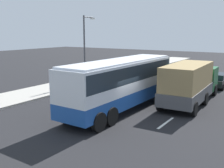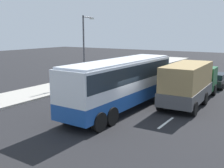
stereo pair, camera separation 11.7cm
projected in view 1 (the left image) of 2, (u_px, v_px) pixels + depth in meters
The scene contains 9 objects.
ground_plane at pixel (122, 116), 17.27m from camera, with size 120.00×120.00×0.00m, color black.
sidewalk_curb at pixel (22, 96), 22.49m from camera, with size 80.00×4.00×0.15m, color #A8A399.
lane_centreline at pixel (174, 117), 17.16m from camera, with size 47.14×0.16×0.01m.
coach_bus at pixel (121, 79), 18.23m from camera, with size 10.78×2.84×3.49m.
cargo_truck at pixel (190, 82), 20.18m from camera, with size 8.55×2.84×3.07m.
car_black_sedan at pixel (216, 79), 26.34m from camera, with size 4.19×1.99×1.37m.
car_silver_hatch at pixel (148, 74), 29.43m from camera, with size 4.11×2.01×1.53m.
pedestrian_at_crossing at pixel (82, 73), 28.11m from camera, with size 0.32×0.32×1.61m.
street_lamp at pixel (85, 45), 26.67m from camera, with size 1.74×0.24×6.78m.
Camera 1 is at (-14.22, -8.51, 5.35)m, focal length 42.98 mm.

